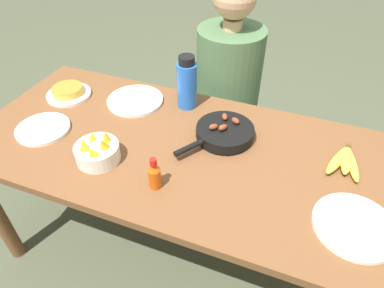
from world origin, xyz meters
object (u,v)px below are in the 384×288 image
(frittata_plate_center, at_px, (68,92))
(empty_plate_far_right, at_px, (135,100))
(banana_bunch, at_px, (345,161))
(empty_plate_far_left, at_px, (355,226))
(water_bottle, at_px, (187,83))
(hot_sauce_bottle, at_px, (154,175))
(empty_plate_near_front, at_px, (43,129))
(person_figure, at_px, (226,109))
(fruit_bowl_mango, at_px, (97,151))
(skillet, at_px, (224,133))

(frittata_plate_center, xyz_separation_m, empty_plate_far_right, (0.33, 0.07, -0.01))
(banana_bunch, bearing_deg, empty_plate_far_left, -81.22)
(water_bottle, relative_size, hot_sauce_bottle, 1.90)
(empty_plate_far_right, bearing_deg, empty_plate_far_left, -21.28)
(empty_plate_near_front, height_order, empty_plate_far_left, same)
(frittata_plate_center, distance_m, person_figure, 0.86)
(empty_plate_near_front, relative_size, fruit_bowl_mango, 1.33)
(banana_bunch, height_order, empty_plate_far_left, banana_bunch)
(water_bottle, bearing_deg, skillet, -36.01)
(empty_plate_near_front, distance_m, hot_sauce_bottle, 0.61)
(skillet, bearing_deg, water_bottle, -93.15)
(person_figure, bearing_deg, empty_plate_near_front, -129.35)
(empty_plate_far_left, distance_m, empty_plate_far_right, 1.07)
(person_figure, bearing_deg, banana_bunch, -39.56)
(frittata_plate_center, distance_m, hot_sauce_bottle, 0.76)
(banana_bunch, xyz_separation_m, empty_plate_far_right, (-0.95, 0.10, -0.01))
(skillet, height_order, water_bottle, water_bottle)
(skillet, bearing_deg, empty_plate_near_front, -39.68)
(banana_bunch, height_order, frittata_plate_center, frittata_plate_center)
(banana_bunch, xyz_separation_m, person_figure, (-0.61, 0.50, -0.24))
(fruit_bowl_mango, bearing_deg, person_figure, 70.66)
(banana_bunch, distance_m, water_bottle, 0.74)
(frittata_plate_center, xyz_separation_m, fruit_bowl_mango, (0.39, -0.34, 0.02))
(skillet, relative_size, empty_plate_near_front, 1.49)
(skillet, height_order, fruit_bowl_mango, fruit_bowl_mango)
(water_bottle, bearing_deg, fruit_bowl_mango, -111.14)
(hot_sauce_bottle, height_order, person_figure, person_figure)
(fruit_bowl_mango, bearing_deg, banana_bunch, 19.34)
(empty_plate_far_right, xyz_separation_m, water_bottle, (0.24, 0.06, 0.11))
(empty_plate_near_front, distance_m, empty_plate_far_left, 1.27)
(banana_bunch, xyz_separation_m, water_bottle, (-0.71, 0.16, 0.10))
(skillet, xyz_separation_m, empty_plate_far_right, (-0.48, 0.11, -0.02))
(empty_plate_far_left, bearing_deg, frittata_plate_center, 166.52)
(banana_bunch, distance_m, empty_plate_near_front, 1.24)
(empty_plate_near_front, height_order, fruit_bowl_mango, fruit_bowl_mango)
(skillet, height_order, hot_sauce_bottle, hot_sauce_bottle)
(skillet, relative_size, water_bottle, 1.35)
(skillet, distance_m, frittata_plate_center, 0.81)
(banana_bunch, relative_size, empty_plate_far_left, 0.75)
(fruit_bowl_mango, bearing_deg, skillet, 36.06)
(empty_plate_far_right, distance_m, water_bottle, 0.27)
(empty_plate_far_right, relative_size, person_figure, 0.21)
(banana_bunch, xyz_separation_m, fruit_bowl_mango, (-0.89, -0.31, 0.02))
(empty_plate_far_right, bearing_deg, empty_plate_near_front, -127.95)
(empty_plate_far_right, relative_size, fruit_bowl_mango, 1.56)
(banana_bunch, height_order, empty_plate_far_right, banana_bunch)
(water_bottle, bearing_deg, banana_bunch, -12.57)
(empty_plate_far_left, relative_size, water_bottle, 1.06)
(fruit_bowl_mango, relative_size, hot_sauce_bottle, 1.29)
(skillet, relative_size, frittata_plate_center, 1.59)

